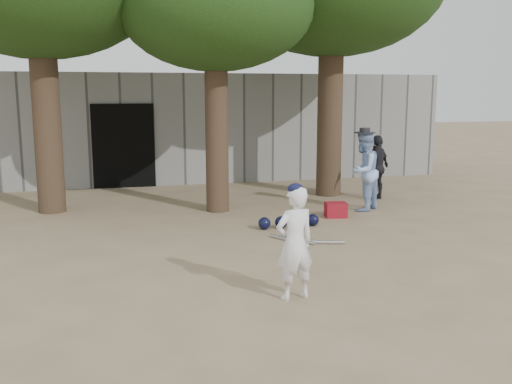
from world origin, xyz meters
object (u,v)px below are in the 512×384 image
object	(u,v)px
red_bag	(336,210)
spectator_dark	(377,167)
boy_player	(295,243)
spectator_blue	(363,171)

from	to	relation	value
red_bag	spectator_dark	bearing A→B (deg)	43.20
boy_player	spectator_blue	bearing A→B (deg)	-136.11
boy_player	red_bag	size ratio (longest dim) A/B	3.32
red_bag	spectator_blue	bearing A→B (deg)	30.92
red_bag	boy_player	bearing A→B (deg)	-118.74
boy_player	spectator_dark	distance (m)	6.99
spectator_blue	red_bag	distance (m)	1.17
boy_player	spectator_blue	world-z (taller)	spectator_blue
spectator_blue	spectator_dark	world-z (taller)	spectator_blue
spectator_dark	boy_player	bearing A→B (deg)	21.59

